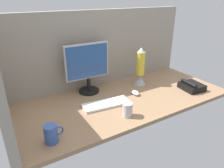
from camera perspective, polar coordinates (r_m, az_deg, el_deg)
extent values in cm
cube|color=#8C6B4C|center=(175.37, 2.72, -4.14)|extent=(180.00, 80.00, 3.00)
cube|color=gray|center=(193.15, -3.31, 9.71)|extent=(180.00, 5.00, 67.70)
cylinder|color=black|center=(185.37, -6.33, -1.83)|extent=(18.00, 18.00, 1.80)
cylinder|color=black|center=(182.73, -6.41, -0.02)|extent=(3.20, 3.20, 11.00)
cube|color=#B7B7B7|center=(176.46, -6.85, 6.21)|extent=(39.13, 2.40, 30.05)
cube|color=#264C8C|center=(175.24, -6.66, 6.10)|extent=(36.73, 0.60, 27.65)
cube|color=silver|center=(162.53, -1.58, -5.51)|extent=(38.17, 16.86, 2.00)
ellipsoid|color=silver|center=(179.83, 6.42, -2.39)|extent=(6.40, 10.04, 3.40)
cylinder|color=#B2B2B7|center=(147.28, 4.25, -7.07)|extent=(7.26, 7.26, 10.13)
cylinder|color=#38569E|center=(128.07, -16.42, -13.04)|extent=(7.80, 7.80, 11.24)
torus|color=#38569E|center=(128.58, -14.40, -12.31)|extent=(5.95, 1.00, 5.95)
cone|color=#A5A5AD|center=(199.70, 7.59, 1.28)|extent=(10.85, 10.85, 9.86)
cylinder|color=gold|center=(194.32, 7.84, 5.59)|extent=(7.89, 7.89, 21.70)
cone|color=#A5A5AD|center=(190.81, 8.05, 9.25)|extent=(7.10, 7.10, 3.95)
cube|color=black|center=(201.33, 21.03, -0.63)|extent=(18.94, 20.72, 5.60)
cylinder|color=black|center=(196.20, 20.35, 0.25)|extent=(5.02, 17.34, 3.20)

